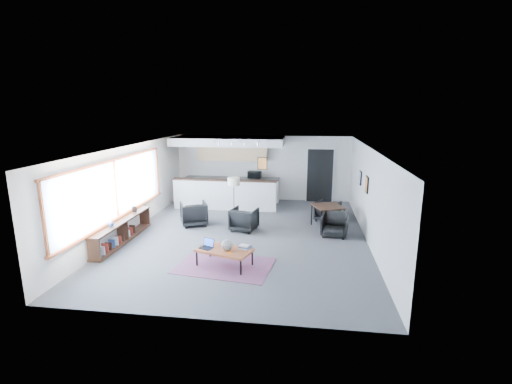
# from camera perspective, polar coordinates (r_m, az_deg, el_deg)

# --- Properties ---
(room) EXTENTS (7.02, 9.02, 2.62)m
(room) POSITION_cam_1_polar(r_m,az_deg,el_deg) (10.68, -1.77, -0.08)
(room) COLOR #474749
(room) RESTS_ON ground
(window) EXTENTS (0.10, 5.95, 1.66)m
(window) POSITION_cam_1_polar(r_m,az_deg,el_deg) (10.93, -20.80, 0.21)
(window) COLOR #8CBFFF
(window) RESTS_ON room
(console) EXTENTS (0.35, 3.00, 0.80)m
(console) POSITION_cam_1_polar(r_m,az_deg,el_deg) (11.02, -19.95, -5.73)
(console) COLOR #321C11
(console) RESTS_ON floor
(kitchenette) EXTENTS (4.20, 1.96, 2.60)m
(kitchenette) POSITION_cam_1_polar(r_m,az_deg,el_deg) (14.46, -4.08, 3.63)
(kitchenette) COLOR white
(kitchenette) RESTS_ON floor
(doorway) EXTENTS (1.10, 0.12, 2.15)m
(doorway) POSITION_cam_1_polar(r_m,az_deg,el_deg) (14.93, 9.79, 2.59)
(doorway) COLOR black
(doorway) RESTS_ON room
(track_light) EXTENTS (1.60, 0.07, 0.15)m
(track_light) POSITION_cam_1_polar(r_m,az_deg,el_deg) (12.73, -2.83, 7.61)
(track_light) COLOR silver
(track_light) RESTS_ON room
(wall_art_lower) EXTENTS (0.03, 0.38, 0.48)m
(wall_art_lower) POSITION_cam_1_polar(r_m,az_deg,el_deg) (11.02, 16.67, 1.11)
(wall_art_lower) COLOR black
(wall_art_lower) RESTS_ON room
(wall_art_upper) EXTENTS (0.03, 0.34, 0.44)m
(wall_art_upper) POSITION_cam_1_polar(r_m,az_deg,el_deg) (12.29, 15.74, 2.11)
(wall_art_upper) COLOR black
(wall_art_upper) RESTS_ON room
(kilim_rug) EXTENTS (2.40, 1.80, 0.01)m
(kilim_rug) POSITION_cam_1_polar(r_m,az_deg,el_deg) (9.06, -4.84, -11.19)
(kilim_rug) COLOR #5F314B
(kilim_rug) RESTS_ON floor
(coffee_table) EXTENTS (1.43, 1.05, 0.42)m
(coffee_table) POSITION_cam_1_polar(r_m,az_deg,el_deg) (8.91, -4.88, -8.95)
(coffee_table) COLOR brown
(coffee_table) RESTS_ON floor
(laptop) EXTENTS (0.37, 0.35, 0.22)m
(laptop) POSITION_cam_1_polar(r_m,az_deg,el_deg) (9.03, -7.47, -8.09)
(laptop) COLOR black
(laptop) RESTS_ON coffee_table
(ceramic_pot) EXTENTS (0.26, 0.26, 0.26)m
(ceramic_pot) POSITION_cam_1_polar(r_m,az_deg,el_deg) (8.80, -4.48, -8.11)
(ceramic_pot) COLOR gray
(ceramic_pot) RESTS_ON coffee_table
(book_stack) EXTENTS (0.33, 0.29, 0.09)m
(book_stack) POSITION_cam_1_polar(r_m,az_deg,el_deg) (8.90, -1.72, -8.46)
(book_stack) COLOR silver
(book_stack) RESTS_ON coffee_table
(coaster) EXTENTS (0.12, 0.12, 0.01)m
(coaster) POSITION_cam_1_polar(r_m,az_deg,el_deg) (8.67, -4.07, -9.33)
(coaster) COLOR #E5590C
(coaster) RESTS_ON coffee_table
(armchair_left) EXTENTS (1.03, 1.01, 0.82)m
(armchair_left) POSITION_cam_1_polar(r_m,az_deg,el_deg) (12.05, -9.55, -3.13)
(armchair_left) COLOR black
(armchair_left) RESTS_ON floor
(armchair_right) EXTENTS (0.87, 0.84, 0.76)m
(armchair_right) POSITION_cam_1_polar(r_m,az_deg,el_deg) (11.38, -1.84, -4.05)
(armchair_right) COLOR black
(armchair_right) RESTS_ON floor
(floor_lamp) EXTENTS (0.50, 0.50, 1.42)m
(floor_lamp) POSITION_cam_1_polar(r_m,az_deg,el_deg) (12.40, -3.46, 1.40)
(floor_lamp) COLOR black
(floor_lamp) RESTS_ON floor
(dining_table) EXTENTS (1.09, 1.09, 0.71)m
(dining_table) POSITION_cam_1_polar(r_m,az_deg,el_deg) (11.77, 10.98, -2.37)
(dining_table) COLOR #321C11
(dining_table) RESTS_ON floor
(dining_chair_near) EXTENTS (0.71, 0.68, 0.64)m
(dining_chair_near) POSITION_cam_1_polar(r_m,az_deg,el_deg) (11.15, 12.01, -5.04)
(dining_chair_near) COLOR black
(dining_chair_near) RESTS_ON floor
(dining_chair_far) EXTENTS (0.79, 0.77, 0.63)m
(dining_chair_far) POSITION_cam_1_polar(r_m,az_deg,el_deg) (12.56, 10.98, -2.97)
(dining_chair_far) COLOR black
(dining_chair_far) RESTS_ON floor
(microwave) EXTENTS (0.54, 0.33, 0.35)m
(microwave) POSITION_cam_1_polar(r_m,az_deg,el_deg) (14.78, -0.23, 2.79)
(microwave) COLOR black
(microwave) RESTS_ON kitchenette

